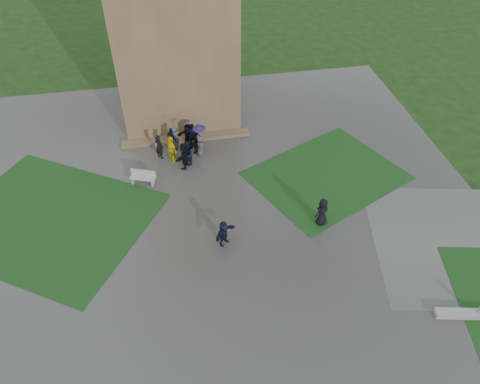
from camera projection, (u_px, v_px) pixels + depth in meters
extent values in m
plane|color=black|center=(205.00, 252.00, 25.24)|extent=(120.00, 120.00, 0.00)
cube|color=#373734|center=(200.00, 226.00, 26.71)|extent=(34.00, 34.00, 0.02)
cube|color=#133613|center=(50.00, 220.00, 27.04)|extent=(14.10, 13.46, 0.01)
cube|color=#133613|center=(326.00, 175.00, 30.03)|extent=(11.12, 10.15, 0.01)
cube|color=brown|center=(186.00, 138.00, 32.94)|extent=(9.00, 0.80, 0.22)
cylinder|color=gray|center=(480.00, 311.00, 21.94)|extent=(0.20, 0.20, 0.90)
cube|color=#A3A39F|center=(143.00, 178.00, 29.12)|extent=(1.67, 1.01, 0.06)
cube|color=#A3A39F|center=(133.00, 180.00, 29.36)|extent=(0.23, 0.43, 0.45)
cube|color=#A3A39F|center=(153.00, 182.00, 29.20)|extent=(0.23, 0.43, 0.45)
cube|color=#A3A39F|center=(143.00, 173.00, 29.12)|extent=(1.53, 0.60, 0.43)
imported|color=black|center=(196.00, 144.00, 31.38)|extent=(0.92, 0.97, 1.46)
imported|color=black|center=(193.00, 136.00, 31.62)|extent=(1.30, 1.04, 1.93)
imported|color=black|center=(188.00, 135.00, 31.96)|extent=(1.61, 0.70, 1.69)
imported|color=#47464C|center=(175.00, 139.00, 31.45)|extent=(0.77, 0.82, 1.87)
imported|color=black|center=(172.00, 139.00, 31.52)|extent=(1.05, 1.18, 1.76)
imported|color=black|center=(159.00, 147.00, 30.87)|extent=(0.75, 0.76, 1.77)
imported|color=yellow|center=(172.00, 149.00, 30.53)|extent=(1.11, 1.30, 1.92)
imported|color=black|center=(184.00, 156.00, 30.07)|extent=(1.42, 1.80, 1.86)
imported|color=black|center=(188.00, 154.00, 30.37)|extent=(0.50, 0.84, 1.69)
imported|color=#47464C|center=(200.00, 146.00, 31.20)|extent=(0.50, 0.72, 1.46)
imported|color=#F2636C|center=(187.00, 119.00, 31.12)|extent=(0.89, 0.89, 0.82)
imported|color=#4A3797|center=(199.00, 130.00, 30.37)|extent=(0.85, 0.85, 0.75)
imported|color=black|center=(174.00, 124.00, 30.68)|extent=(0.97, 0.97, 0.89)
imported|color=black|center=(224.00, 233.00, 25.16)|extent=(1.48, 1.36, 1.60)
imported|color=black|center=(322.00, 212.00, 26.26)|extent=(1.04, 0.91, 1.78)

